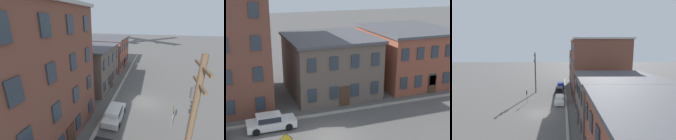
{
  "view_description": "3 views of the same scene",
  "coord_description": "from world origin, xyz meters",
  "views": [
    {
      "loc": [
        -18.86,
        -0.44,
        10.86
      ],
      "look_at": [
        1.53,
        5.31,
        3.7
      ],
      "focal_mm": 24.0,
      "sensor_mm": 36.0,
      "label": 1
    },
    {
      "loc": [
        -8.01,
        -23.06,
        13.32
      ],
      "look_at": [
        1.64,
        2.86,
        5.07
      ],
      "focal_mm": 50.0,
      "sensor_mm": 36.0,
      "label": 2
    },
    {
      "loc": [
        22.94,
        3.92,
        10.15
      ],
      "look_at": [
        -1.92,
        4.1,
        6.77
      ],
      "focal_mm": 24.0,
      "sensor_mm": 36.0,
      "label": 3
    }
  ],
  "objects": [
    {
      "name": "ground_plane",
      "position": [
        0.0,
        0.0,
        0.0
      ],
      "size": [
        200.0,
        200.0,
        0.0
      ],
      "primitive_type": "plane",
      "color": "#565451"
    },
    {
      "name": "kerb_strip",
      "position": [
        0.0,
        4.5,
        0.08
      ],
      "size": [
        56.0,
        0.36,
        0.16
      ],
      "primitive_type": "cube",
      "color": "#9E998E",
      "rests_on": "ground_plane"
    },
    {
      "name": "apartment_far",
      "position": [
        3.54,
        11.03,
        3.39
      ],
      "size": [
        10.01,
        10.57,
        6.76
      ],
      "color": "#66564C",
      "rests_on": "ground_plane"
    },
    {
      "name": "apartment_annex",
      "position": [
        14.78,
        11.82,
        3.51
      ],
      "size": [
        10.39,
        12.17,
        7.0
      ],
      "color": "brown",
      "rests_on": "ground_plane"
    },
    {
      "name": "car_white",
      "position": [
        -4.78,
        3.25,
        0.75
      ],
      "size": [
        4.4,
        1.92,
        1.43
      ],
      "color": "silver",
      "rests_on": "ground_plane"
    }
  ]
}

